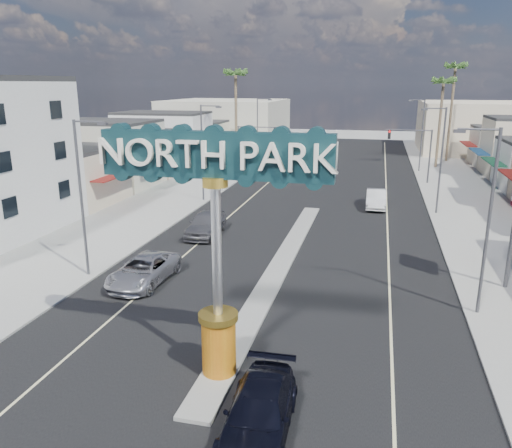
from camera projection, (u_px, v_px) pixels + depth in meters
The scene contains 24 objects.
ground at pixel (313, 207), 45.46m from camera, with size 160.00×160.00×0.00m, color gray.
road at pixel (313, 207), 45.46m from camera, with size 20.00×120.00×0.01m, color black.
median_island at pixel (280, 266), 30.48m from camera, with size 1.30×30.00×0.16m, color gray.
sidewalk_left at pixel (171, 198), 48.65m from camera, with size 8.00×120.00×0.12m, color gray.
sidewalk_right at pixel (478, 216), 42.24m from camera, with size 8.00×120.00×0.12m, color gray.
storefront_row_left at pixel (136, 149), 62.29m from camera, with size 12.00×42.00×6.00m, color beige.
backdrop_far_left at pixel (227, 122), 91.48m from camera, with size 20.00×20.00×8.00m, color #B7B29E.
backdrop_far_right at pixel (484, 127), 81.40m from camera, with size 20.00×20.00×8.00m, color beige.
gateway_sign at pixel (216, 228), 17.65m from camera, with size 8.20×1.50×9.15m.
traffic_signal_left at pixel (253, 141), 59.48m from camera, with size 5.09×0.45×6.00m.
traffic_signal_right at pixel (414, 145), 55.28m from camera, with size 5.09×0.45×6.00m.
streetlight_l_near at pixel (83, 191), 27.78m from camera, with size 2.03×0.22×9.00m.
streetlight_l_mid at pixel (204, 148), 46.47m from camera, with size 2.03×0.22×9.00m.
streetlight_l_far at pixel (259, 128), 67.04m from camera, with size 2.03×0.22×9.00m.
streetlight_r_near at pixel (486, 214), 23.00m from camera, with size 2.03×0.22×9.00m.
streetlight_r_mid at pixel (440, 155), 41.70m from camera, with size 2.03×0.22×9.00m.
streetlight_r_far at pixel (421, 132), 62.26m from camera, with size 2.03×0.22×9.00m.
palm_left_far at pixel (236, 78), 64.01m from camera, with size 2.60×2.60×13.10m.
palm_right_mid at pixel (443, 86), 63.91m from camera, with size 2.60×2.60×12.10m.
palm_right_far at pixel (455, 72), 68.58m from camera, with size 2.60×2.60×14.10m.
suv_left at pixel (144, 270), 27.98m from camera, with size 2.52×5.46×1.52m, color #B3B2B8.
suv_right at pixel (259, 413), 15.89m from camera, with size 2.09×5.13×1.49m, color black.
car_parked_left at pixel (206, 224), 36.81m from camera, with size 2.12×5.26×1.79m, color #5F5E63.
car_parked_right at pixel (376, 199), 45.08m from camera, with size 1.71×4.91×1.62m, color silver.
Camera 1 is at (5.41, -14.15, 10.85)m, focal length 35.00 mm.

